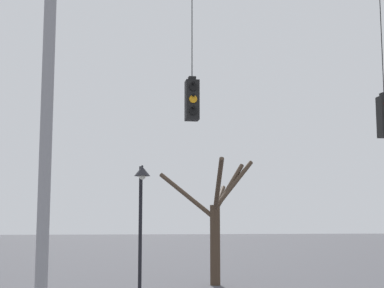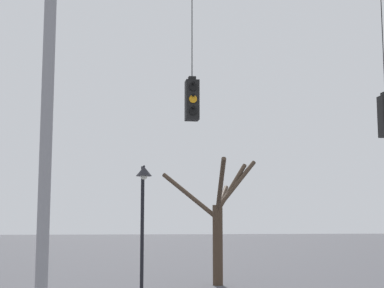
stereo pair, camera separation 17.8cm
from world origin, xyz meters
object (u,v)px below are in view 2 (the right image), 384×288
utility_pole_left (47,124)px  traffic_light_near_left_pole (192,99)px  street_lamp (143,193)px  bare_tree (218,219)px

utility_pole_left → traffic_light_near_left_pole: utility_pole_left is taller
street_lamp → utility_pole_left: bearing=-118.8°
bare_tree → street_lamp: bearing=-135.0°
utility_pole_left → traffic_light_near_left_pole: size_ratio=2.49×
street_lamp → bare_tree: (3.13, 3.13, -0.85)m
street_lamp → bare_tree: bare_tree is taller
utility_pole_left → bare_tree: utility_pole_left is taller
utility_pole_left → traffic_light_near_left_pole: (3.61, -0.01, 0.74)m
utility_pole_left → bare_tree: size_ratio=1.96×
utility_pole_left → bare_tree: (5.84, 8.06, -2.29)m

